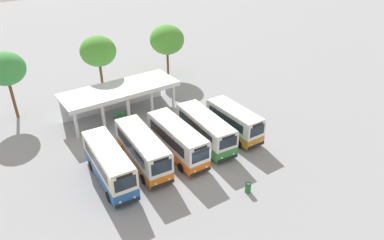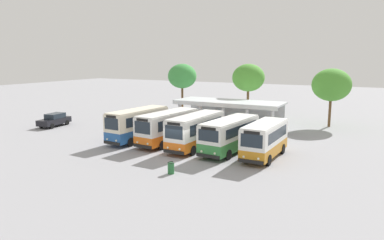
# 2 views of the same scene
# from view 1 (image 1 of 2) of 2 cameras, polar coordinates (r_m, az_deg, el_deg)

# --- Properties ---
(ground_plane) EXTENTS (180.00, 180.00, 0.00)m
(ground_plane) POSITION_cam_1_polar(r_m,az_deg,el_deg) (32.00, 1.32, -8.42)
(ground_plane) COLOR #939399
(city_bus_nearest_orange) EXTENTS (2.69, 7.86, 3.29)m
(city_bus_nearest_orange) POSITION_cam_1_polar(r_m,az_deg,el_deg) (30.83, -13.03, -6.76)
(city_bus_nearest_orange) COLOR black
(city_bus_nearest_orange) RESTS_ON ground
(city_bus_second_in_row) EXTENTS (2.87, 8.10, 3.19)m
(city_bus_second_in_row) POSITION_cam_1_polar(r_m,az_deg,el_deg) (32.23, -7.85, -4.55)
(city_bus_second_in_row) COLOR black
(city_bus_second_in_row) RESTS_ON ground
(city_bus_middle_cream) EXTENTS (2.50, 7.96, 3.21)m
(city_bus_middle_cream) POSITION_cam_1_polar(r_m,az_deg,el_deg) (33.24, -2.36, -3.09)
(city_bus_middle_cream) COLOR black
(city_bus_middle_cream) RESTS_ON ground
(city_bus_fourth_amber) EXTENTS (2.96, 8.01, 3.05)m
(city_bus_fourth_amber) POSITION_cam_1_polar(r_m,az_deg,el_deg) (35.02, 2.13, -1.39)
(city_bus_fourth_amber) COLOR black
(city_bus_fourth_amber) RESTS_ON ground
(city_bus_fifth_blue) EXTENTS (2.38, 6.86, 3.05)m
(city_bus_fifth_blue) POSITION_cam_1_polar(r_m,az_deg,el_deg) (36.62, 6.73, -0.12)
(city_bus_fifth_blue) COLOR black
(city_bus_fifth_blue) RESTS_ON ground
(terminal_canopy) EXTENTS (12.87, 4.71, 3.40)m
(terminal_canopy) POSITION_cam_1_polar(r_m,az_deg,el_deg) (41.05, -11.61, 4.19)
(terminal_canopy) COLOR silver
(terminal_canopy) RESTS_ON ground
(waiting_chair_end_by_column) EXTENTS (0.46, 0.46, 0.86)m
(waiting_chair_end_by_column) POSITION_cam_1_polar(r_m,az_deg,el_deg) (40.39, -12.07, 0.48)
(waiting_chair_end_by_column) COLOR slate
(waiting_chair_end_by_column) RESTS_ON ground
(waiting_chair_second_from_end) EXTENTS (0.46, 0.46, 0.86)m
(waiting_chair_second_from_end) POSITION_cam_1_polar(r_m,az_deg,el_deg) (40.68, -11.38, 0.78)
(waiting_chair_second_from_end) COLOR slate
(waiting_chair_second_from_end) RESTS_ON ground
(waiting_chair_middle_seat) EXTENTS (0.46, 0.46, 0.86)m
(waiting_chair_middle_seat) POSITION_cam_1_polar(r_m,az_deg,el_deg) (40.78, -10.54, 0.95)
(waiting_chair_middle_seat) COLOR slate
(waiting_chair_middle_seat) RESTS_ON ground
(waiting_chair_fourth_seat) EXTENTS (0.46, 0.46, 0.86)m
(waiting_chair_fourth_seat) POSITION_cam_1_polar(r_m,az_deg,el_deg) (41.09, -9.87, 1.24)
(waiting_chair_fourth_seat) COLOR slate
(waiting_chair_fourth_seat) RESTS_ON ground
(roadside_tree_behind_canopy) EXTENTS (4.26, 4.26, 7.69)m
(roadside_tree_behind_canopy) POSITION_cam_1_polar(r_m,az_deg,el_deg) (44.72, -14.71, 10.53)
(roadside_tree_behind_canopy) COLOR brown
(roadside_tree_behind_canopy) RESTS_ON ground
(roadside_tree_east_of_canopy) EXTENTS (4.68, 4.68, 7.20)m
(roadside_tree_east_of_canopy) POSITION_cam_1_polar(r_m,az_deg,el_deg) (50.10, -4.00, 12.61)
(roadside_tree_east_of_canopy) COLOR brown
(roadside_tree_east_of_canopy) RESTS_ON ground
(roadside_tree_west_of_canopy) EXTENTS (4.18, 4.18, 7.61)m
(roadside_tree_west_of_canopy) POSITION_cam_1_polar(r_m,az_deg,el_deg) (42.87, -27.59, 7.23)
(roadside_tree_west_of_canopy) COLOR brown
(roadside_tree_west_of_canopy) RESTS_ON ground
(litter_bin_apron) EXTENTS (0.49, 0.49, 0.90)m
(litter_bin_apron) POSITION_cam_1_polar(r_m,az_deg,el_deg) (30.10, 8.90, -10.57)
(litter_bin_apron) COLOR #266633
(litter_bin_apron) RESTS_ON ground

